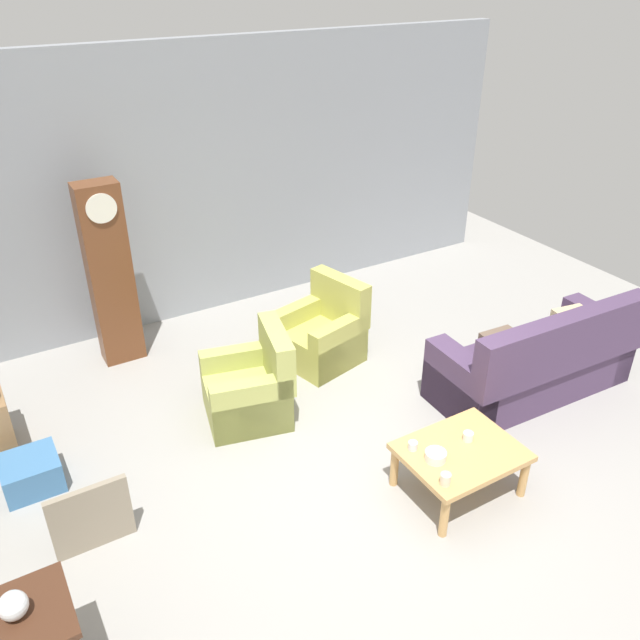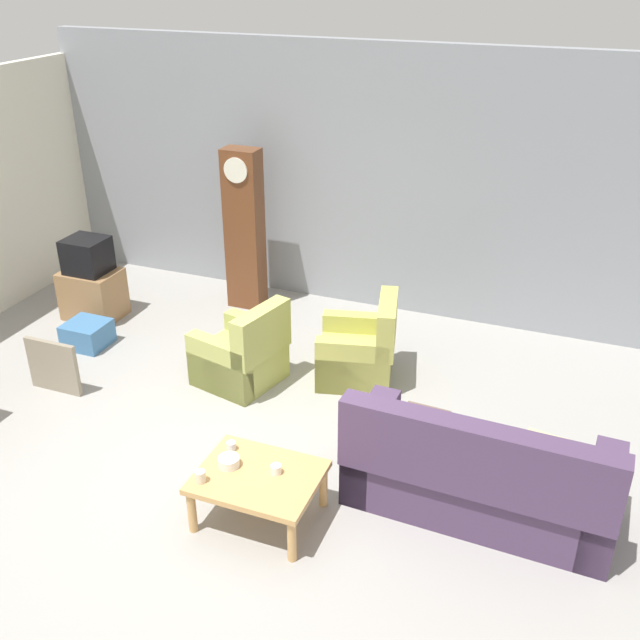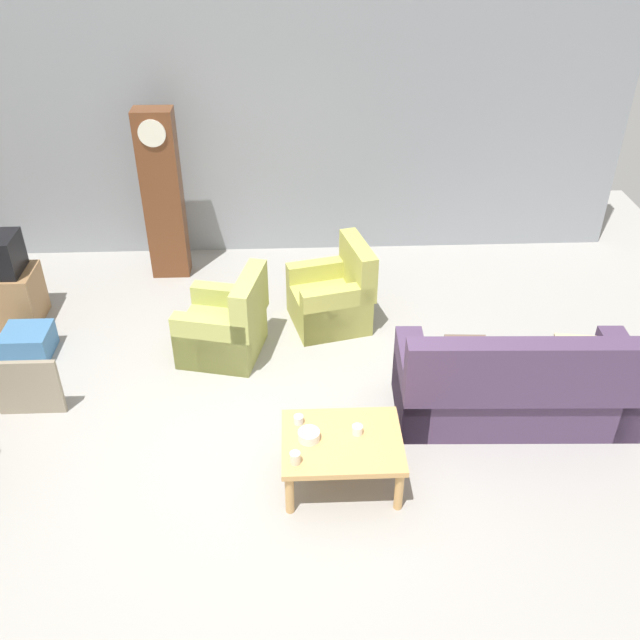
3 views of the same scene
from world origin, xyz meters
name	(u,v)px [view 1 (image 1 of 3)]	position (x,y,z in m)	size (l,w,h in m)	color
ground_plane	(370,470)	(0.00, 0.00, 0.00)	(10.40, 10.40, 0.00)	#999691
garage_door_wall	(202,184)	(0.00, 3.60, 1.60)	(8.40, 0.16, 3.20)	gray
couch_floral	(536,363)	(2.10, 0.13, 0.35)	(2.13, 0.96, 1.04)	#4C3856
armchair_olive_near	(251,389)	(-0.55, 1.25, 0.31)	(0.94, 0.92, 0.92)	tan
armchair_olive_far	(323,335)	(0.57, 1.78, 0.31)	(0.95, 0.92, 0.92)	tan
coffee_table_wood	(461,456)	(0.50, -0.56, 0.37)	(0.96, 0.76, 0.43)	tan
grandfather_clock	(110,275)	(-1.34, 2.95, 1.01)	(0.44, 0.30, 2.02)	brown
framed_picture_leaning	(91,518)	(-2.28, 0.39, 0.29)	(0.60, 0.05, 0.58)	gray
storage_box_blue	(31,473)	(-2.58, 1.31, 0.14)	(0.47, 0.44, 0.29)	teal
glass_dome_cloche	(13,606)	(-2.85, -0.61, 0.83)	(0.17, 0.17, 0.17)	silver
cup_white_porcelain	(468,436)	(0.63, -0.49, 0.47)	(0.08, 0.08, 0.08)	white
cup_blue_rimmed	(413,446)	(0.16, -0.35, 0.47)	(0.08, 0.08, 0.07)	silver
cup_cream_tall	(445,479)	(0.13, -0.80, 0.48)	(0.08, 0.08, 0.10)	beige
bowl_white_stacked	(436,456)	(0.24, -0.54, 0.47)	(0.17, 0.17, 0.08)	white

